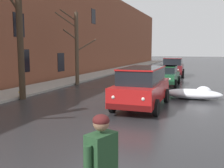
{
  "coord_description": "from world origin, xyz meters",
  "views": [
    {
      "loc": [
        4.94,
        -2.28,
        2.62
      ],
      "look_at": [
        1.29,
        7.87,
        1.21
      ],
      "focal_mm": 42.31,
      "sensor_mm": 36.0,
      "label": 1
    }
  ],
  "objects_px": {
    "suv_maroon_parked_kerbside_mid": "(173,66)",
    "fire_hydrant": "(22,91)",
    "bare_tree_mid_block": "(76,46)",
    "pedestrian_with_coffee": "(101,166)",
    "bare_tree_second_along_sidewalk": "(19,26)",
    "suv_red_approaching_near_lane": "(142,86)",
    "sedan_green_parked_kerbside_close": "(166,75)"
  },
  "relations": [
    {
      "from": "suv_maroon_parked_kerbside_mid",
      "to": "fire_hydrant",
      "type": "xyz_separation_m",
      "value": [
        -6.28,
        -14.62,
        -0.63
      ]
    },
    {
      "from": "bare_tree_mid_block",
      "to": "pedestrian_with_coffee",
      "type": "height_order",
      "value": "bare_tree_mid_block"
    },
    {
      "from": "bare_tree_mid_block",
      "to": "fire_hydrant",
      "type": "height_order",
      "value": "bare_tree_mid_block"
    },
    {
      "from": "bare_tree_mid_block",
      "to": "pedestrian_with_coffee",
      "type": "distance_m",
      "value": 16.63
    },
    {
      "from": "bare_tree_mid_block",
      "to": "bare_tree_second_along_sidewalk",
      "type": "bearing_deg",
      "value": -89.89
    },
    {
      "from": "suv_red_approaching_near_lane",
      "to": "pedestrian_with_coffee",
      "type": "xyz_separation_m",
      "value": [
        1.43,
        -8.45,
        0.05
      ]
    },
    {
      "from": "sedan_green_parked_kerbside_close",
      "to": "pedestrian_with_coffee",
      "type": "relative_size",
      "value": 2.23
    },
    {
      "from": "sedan_green_parked_kerbside_close",
      "to": "suv_maroon_parked_kerbside_mid",
      "type": "xyz_separation_m",
      "value": [
        -0.31,
        6.73,
        0.24
      ]
    },
    {
      "from": "sedan_green_parked_kerbside_close",
      "to": "suv_maroon_parked_kerbside_mid",
      "type": "height_order",
      "value": "suv_maroon_parked_kerbside_mid"
    },
    {
      "from": "suv_red_approaching_near_lane",
      "to": "suv_maroon_parked_kerbside_mid",
      "type": "relative_size",
      "value": 1.07
    },
    {
      "from": "pedestrian_with_coffee",
      "to": "fire_hydrant",
      "type": "distance_m",
      "value": 11.73
    },
    {
      "from": "suv_red_approaching_near_lane",
      "to": "bare_tree_second_along_sidewalk",
      "type": "bearing_deg",
      "value": -177.75
    },
    {
      "from": "bare_tree_mid_block",
      "to": "pedestrian_with_coffee",
      "type": "xyz_separation_m",
      "value": [
        7.89,
        -14.53,
        -1.86
      ]
    },
    {
      "from": "bare_tree_second_along_sidewalk",
      "to": "suv_maroon_parked_kerbside_mid",
      "type": "xyz_separation_m",
      "value": [
        6.06,
        14.89,
        -2.85
      ]
    },
    {
      "from": "bare_tree_second_along_sidewalk",
      "to": "bare_tree_mid_block",
      "type": "bearing_deg",
      "value": 90.11
    },
    {
      "from": "bare_tree_mid_block",
      "to": "suv_red_approaching_near_lane",
      "type": "relative_size",
      "value": 1.21
    },
    {
      "from": "bare_tree_second_along_sidewalk",
      "to": "fire_hydrant",
      "type": "xyz_separation_m",
      "value": [
        -0.21,
        0.28,
        -3.48
      ]
    },
    {
      "from": "suv_red_approaching_near_lane",
      "to": "suv_maroon_parked_kerbside_mid",
      "type": "bearing_deg",
      "value": 91.5
    },
    {
      "from": "suv_red_approaching_near_lane",
      "to": "pedestrian_with_coffee",
      "type": "bearing_deg",
      "value": -80.42
    },
    {
      "from": "suv_red_approaching_near_lane",
      "to": "suv_maroon_parked_kerbside_mid",
      "type": "xyz_separation_m",
      "value": [
        -0.38,
        14.64,
        -0.0
      ]
    },
    {
      "from": "suv_red_approaching_near_lane",
      "to": "bare_tree_mid_block",
      "type": "bearing_deg",
      "value": 136.74
    },
    {
      "from": "fire_hydrant",
      "to": "suv_red_approaching_near_lane",
      "type": "bearing_deg",
      "value": -0.21
    },
    {
      "from": "sedan_green_parked_kerbside_close",
      "to": "suv_red_approaching_near_lane",
      "type": "bearing_deg",
      "value": -89.51
    },
    {
      "from": "pedestrian_with_coffee",
      "to": "fire_hydrant",
      "type": "xyz_separation_m",
      "value": [
        -8.09,
        8.47,
        -0.68
      ]
    },
    {
      "from": "fire_hydrant",
      "to": "bare_tree_second_along_sidewalk",
      "type": "bearing_deg",
      "value": -52.33
    },
    {
      "from": "bare_tree_second_along_sidewalk",
      "to": "bare_tree_mid_block",
      "type": "xyz_separation_m",
      "value": [
        -0.01,
        6.33,
        -0.94
      ]
    },
    {
      "from": "bare_tree_mid_block",
      "to": "sedan_green_parked_kerbside_close",
      "type": "height_order",
      "value": "bare_tree_mid_block"
    },
    {
      "from": "bare_tree_mid_block",
      "to": "suv_red_approaching_near_lane",
      "type": "distance_m",
      "value": 9.07
    },
    {
      "from": "suv_maroon_parked_kerbside_mid",
      "to": "fire_hydrant",
      "type": "bearing_deg",
      "value": -113.25
    },
    {
      "from": "bare_tree_mid_block",
      "to": "suv_maroon_parked_kerbside_mid",
      "type": "xyz_separation_m",
      "value": [
        6.08,
        8.56,
        -1.91
      ]
    },
    {
      "from": "bare_tree_second_along_sidewalk",
      "to": "suv_maroon_parked_kerbside_mid",
      "type": "height_order",
      "value": "bare_tree_second_along_sidewalk"
    },
    {
      "from": "pedestrian_with_coffee",
      "to": "sedan_green_parked_kerbside_close",
      "type": "bearing_deg",
      "value": 95.22
    }
  ]
}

